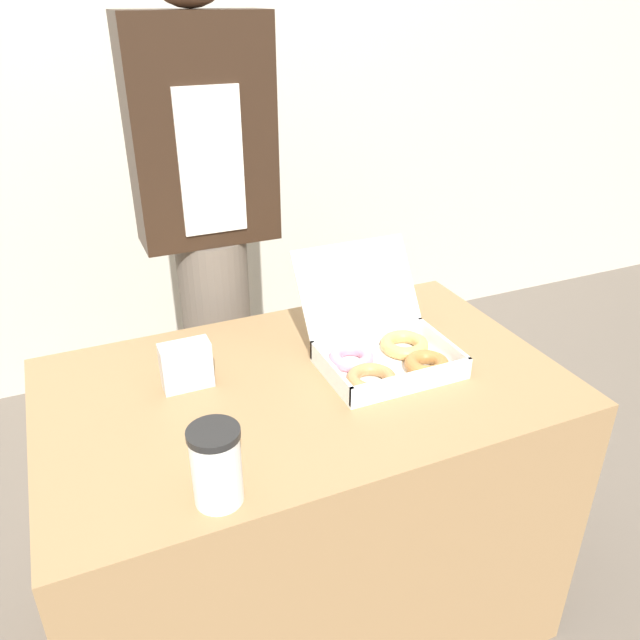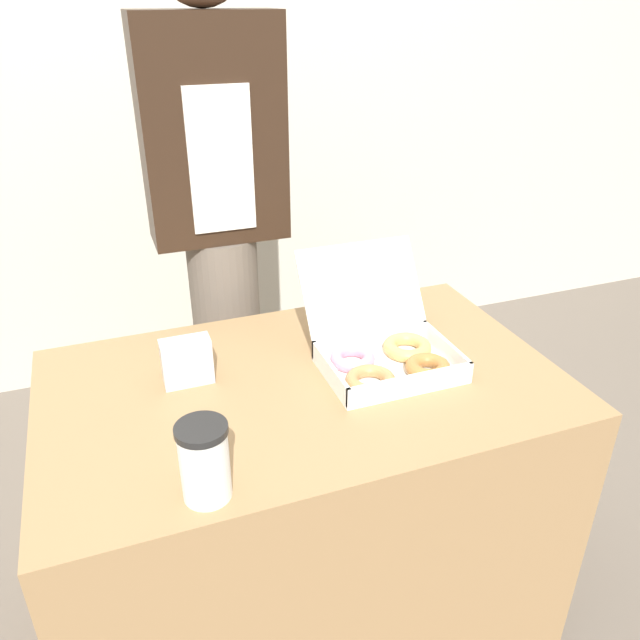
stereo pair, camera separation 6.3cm
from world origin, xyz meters
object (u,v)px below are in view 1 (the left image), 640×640
donut_box (384,349)px  person_customer (208,216)px  coffee_cup (216,465)px  napkin_holder (186,365)px

donut_box → person_customer: person_customer is taller
donut_box → coffee_cup: donut_box is taller
coffee_cup → person_customer: person_customer is taller
coffee_cup → donut_box: bearing=30.3°
napkin_holder → person_customer: (0.18, 0.45, 0.16)m
napkin_holder → person_customer: bearing=68.6°
coffee_cup → napkin_holder: size_ratio=1.35×
coffee_cup → napkin_holder: 0.35m
donut_box → person_customer: (-0.24, 0.54, 0.17)m
donut_box → person_customer: size_ratio=0.20×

